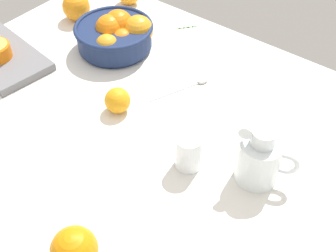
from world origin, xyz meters
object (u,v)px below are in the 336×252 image
at_px(juice_pitcher, 259,161).
at_px(loose_orange_2, 74,250).
at_px(second_glass, 189,153).
at_px(spoon, 189,86).
at_px(loose_orange_0, 76,7).
at_px(fruit_bowl, 116,34).
at_px(loose_orange_1, 118,100).
at_px(cutting_board, 1,57).

height_order(juice_pitcher, loose_orange_2, juice_pitcher).
bearing_deg(second_glass, spoon, 125.66).
bearing_deg(second_glass, juice_pitcher, 24.67).
bearing_deg(second_glass, loose_orange_0, 156.61).
bearing_deg(loose_orange_2, spoon, 104.02).
bearing_deg(fruit_bowl, second_glass, -28.56).
distance_m(juice_pitcher, second_glass, 0.15).
xyz_separation_m(fruit_bowl, second_glass, (0.42, -0.23, -0.01)).
bearing_deg(loose_orange_0, juice_pitcher, -15.43).
bearing_deg(loose_orange_1, fruit_bowl, 133.03).
distance_m(loose_orange_1, spoon, 0.20).
height_order(fruit_bowl, loose_orange_2, fruit_bowl).
bearing_deg(cutting_board, loose_orange_2, -25.94).
bearing_deg(spoon, juice_pitcher, -28.13).
relative_size(second_glass, spoon, 0.51).
bearing_deg(cutting_board, loose_orange_0, 87.77).
relative_size(fruit_bowl, spoon, 1.35).
xyz_separation_m(juice_pitcher, second_glass, (-0.14, -0.06, -0.02)).
relative_size(juice_pitcher, second_glass, 1.75).
relative_size(second_glass, loose_orange_0, 0.99).
height_order(fruit_bowl, spoon, fruit_bowl).
relative_size(loose_orange_1, spoon, 0.39).
distance_m(second_glass, cutting_board, 0.65).
bearing_deg(loose_orange_2, juice_pitcher, 67.16).
height_order(juice_pitcher, loose_orange_1, juice_pitcher).
bearing_deg(fruit_bowl, loose_orange_1, -46.97).
distance_m(second_glass, loose_orange_2, 0.32).
relative_size(loose_orange_1, loose_orange_2, 0.75).
bearing_deg(cutting_board, spoon, 25.05).
relative_size(fruit_bowl, second_glass, 2.65).
bearing_deg(spoon, loose_orange_1, -115.58).
xyz_separation_m(juice_pitcher, loose_orange_0, (-0.77, 0.21, -0.01)).
relative_size(cutting_board, loose_orange_2, 3.44).
relative_size(loose_orange_0, loose_orange_1, 1.34).
xyz_separation_m(cutting_board, spoon, (0.49, 0.23, -0.01)).
xyz_separation_m(cutting_board, loose_orange_0, (0.01, 0.29, 0.03)).
xyz_separation_m(second_glass, cutting_board, (-0.65, -0.01, -0.03)).
bearing_deg(juice_pitcher, loose_orange_1, -176.19).
bearing_deg(loose_orange_1, loose_orange_2, -58.00).
bearing_deg(spoon, cutting_board, -154.95).
height_order(second_glass, spoon, second_glass).
bearing_deg(juice_pitcher, fruit_bowl, 163.21).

